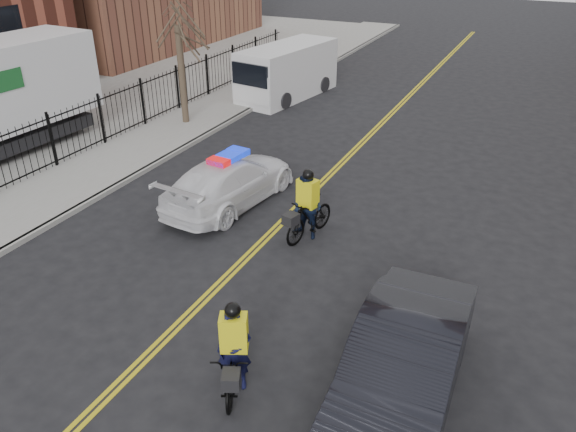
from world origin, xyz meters
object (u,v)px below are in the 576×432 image
Objects in this scene: police_cruiser at (230,181)px; cargo_van at (285,73)px; cyclist_near at (235,358)px; dark_sedan at (402,367)px; cyclist_far at (307,211)px.

police_cruiser is 0.85× the size of cargo_van.
police_cruiser is 2.56× the size of cyclist_near.
dark_sedan is 2.51× the size of cyclist_far.
dark_sedan is at bearing -7.44° from cyclist_near.
police_cruiser is 2.53× the size of cyclist_far.
cargo_van is at bearing 131.91° from cyclist_far.
police_cruiser is 3.14m from cyclist_far.
cyclist_near is (4.08, -6.70, -0.08)m from police_cruiser.
dark_sedan is 3.08m from cyclist_near.
police_cruiser is 11.82m from cargo_van.
cyclist_far reaches higher than cyclist_near.
police_cruiser is 9.11m from dark_sedan.
cargo_van is 3.01× the size of cyclist_near.
dark_sedan is 20.07m from cargo_van.
cargo_van is at bearing 88.45° from cyclist_near.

